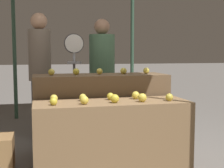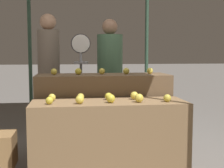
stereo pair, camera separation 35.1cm
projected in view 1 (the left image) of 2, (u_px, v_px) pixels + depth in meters
The scene contains 19 objects.
display_counter_front at pixel (112, 137), 3.26m from camera, with size 1.60×0.55×0.75m, color olive.
display_counter_back at pixel (101, 115), 3.83m from camera, with size 1.60×0.55×0.99m, color brown.
apple_front_0 at pixel (54, 102), 2.98m from camera, with size 0.07×0.07×0.07m, color gold.
apple_front_1 at pixel (84, 100), 3.03m from camera, with size 0.08×0.08×0.08m, color yellow.
apple_front_2 at pixel (115, 99), 3.13m from camera, with size 0.09×0.09×0.09m, color gold.
apple_front_3 at pixel (142, 98), 3.19m from camera, with size 0.09×0.09×0.09m, color yellow.
apple_front_4 at pixel (169, 97), 3.25m from camera, with size 0.08×0.08×0.08m, color gold.
apple_front_5 at pixel (54, 98), 3.18m from camera, with size 0.08×0.08×0.08m, color yellow.
apple_front_6 at pixel (83, 97), 3.25m from camera, with size 0.08×0.08×0.08m, color gold.
apple_front_7 at pixel (110, 96), 3.32m from camera, with size 0.08×0.08×0.08m, color gold.
apple_front_8 at pixel (136, 95), 3.38m from camera, with size 0.09×0.09×0.09m, color yellow.
apple_back_0 at pixel (51, 72), 3.64m from camera, with size 0.08×0.08×0.08m, color yellow.
apple_back_1 at pixel (76, 72), 3.70m from camera, with size 0.08×0.08×0.08m, color gold.
apple_back_2 at pixel (99, 71), 3.78m from camera, with size 0.07×0.07×0.07m, color yellow.
apple_back_3 at pixel (124, 71), 3.83m from camera, with size 0.08×0.08×0.08m, color gold.
apple_back_4 at pixel (146, 71), 3.92m from camera, with size 0.08×0.08×0.08m, color yellow.
produce_scale at pixel (74, 64), 4.36m from camera, with size 0.27×0.20×1.52m.
person_vendor_at_scale at pixel (102, 69), 4.66m from camera, with size 0.49×0.49×1.75m.
person_customer_left at pixel (40, 65), 4.55m from camera, with size 0.37×0.37×1.82m.
Camera 1 is at (-0.75, -3.10, 1.26)m, focal length 50.00 mm.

